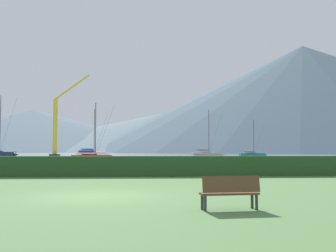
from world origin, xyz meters
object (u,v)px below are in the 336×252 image
object	(u,v)px
sailboat_slip_4	(207,154)
park_bench_near_path	(230,191)
sailboat_slip_8	(92,154)
sailboat_slip_3	(252,155)
dock_crane	(57,130)
sailboat_slip_2	(92,157)

from	to	relation	value
sailboat_slip_4	park_bench_near_path	distance (m)	83.93
sailboat_slip_8	sailboat_slip_3	bearing A→B (deg)	-18.45
park_bench_near_path	sailboat_slip_3	bearing A→B (deg)	68.19
sailboat_slip_4	sailboat_slip_8	world-z (taller)	sailboat_slip_8
sailboat_slip_3	dock_crane	bearing A→B (deg)	-176.31
sailboat_slip_2	sailboat_slip_4	bearing A→B (deg)	51.13
sailboat_slip_3	park_bench_near_path	size ratio (longest dim) A/B	5.17
sailboat_slip_2	park_bench_near_path	world-z (taller)	sailboat_slip_2
sailboat_slip_3	dock_crane	distance (m)	44.84
sailboat_slip_3	park_bench_near_path	distance (m)	85.18
sailboat_slip_3	sailboat_slip_8	size ratio (longest dim) A/B	0.72
park_bench_near_path	sailboat_slip_8	bearing A→B (deg)	93.37
sailboat_slip_3	sailboat_slip_4	distance (m)	10.56
sailboat_slip_3	park_bench_near_path	world-z (taller)	sailboat_slip_3
sailboat_slip_3	sailboat_slip_8	world-z (taller)	sailboat_slip_8
sailboat_slip_2	sailboat_slip_3	distance (m)	45.05
sailboat_slip_3	sailboat_slip_2	bearing A→B (deg)	-138.55
sailboat_slip_8	dock_crane	xyz separation A→B (m)	(-5.95, -13.38, 5.23)
sailboat_slip_2	park_bench_near_path	xyz separation A→B (m)	(10.40, -51.55, -0.05)
sailboat_slip_4	dock_crane	xyz separation A→B (m)	(-33.83, -4.78, 5.28)
sailboat_slip_2	sailboat_slip_3	world-z (taller)	sailboat_slip_2
sailboat_slip_2	sailboat_slip_3	xyz separation A→B (m)	(33.10, 30.56, -0.01)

